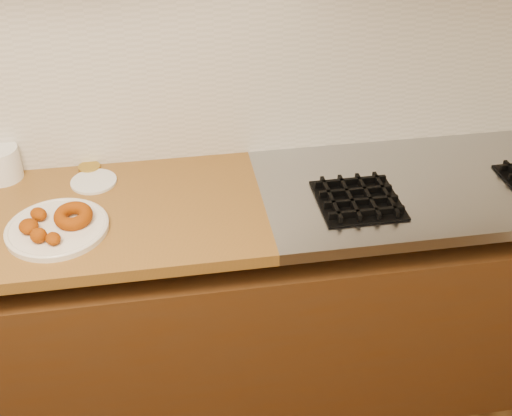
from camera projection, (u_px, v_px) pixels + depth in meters
name	position (u px, v px, depth m)	size (l,w,h in m)	color
wall_back	(88.00, 36.00, 2.01)	(4.00, 0.02, 2.70)	#BDB08E
base_cabinet	(124.00, 327.00, 2.31)	(3.60, 0.60, 0.77)	#49250C
stovetop	(450.00, 183.00, 2.18)	(1.30, 0.62, 0.04)	#9EA0A5
backsplash	(95.00, 83.00, 2.08)	(3.60, 0.02, 0.60)	beige
burner_grates	(454.00, 189.00, 2.09)	(0.91, 0.26, 0.03)	black
donut_plate	(57.00, 229.00, 1.92)	(0.30, 0.30, 0.02)	white
ring_donut	(73.00, 216.00, 1.92)	(0.12, 0.12, 0.04)	#913600
fried_dough_chunks	(38.00, 228.00, 1.87)	(0.14, 0.20, 0.05)	#913600
plastic_tub	(0.00, 163.00, 2.14)	(0.13, 0.13, 0.11)	white
tub_lid	(94.00, 182.00, 2.14)	(0.15, 0.15, 0.01)	white
brass_jar_lid	(89.00, 168.00, 2.21)	(0.08, 0.08, 0.01)	#B28D31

